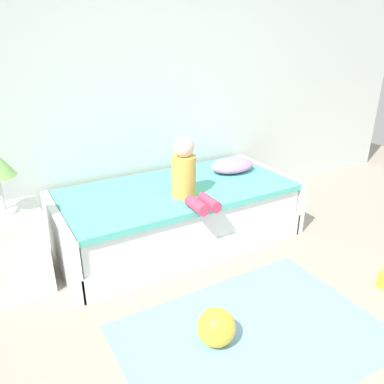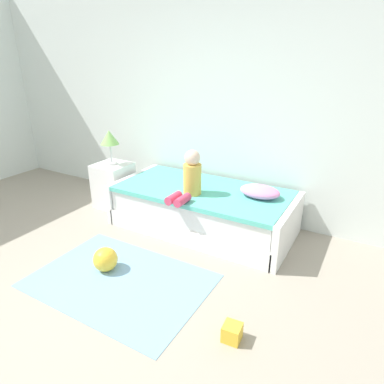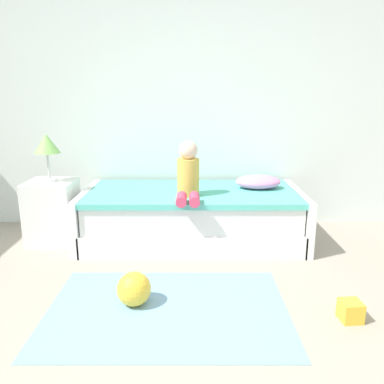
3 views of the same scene
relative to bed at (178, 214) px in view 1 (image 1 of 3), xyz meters
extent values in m
cube|color=silver|center=(-0.21, 0.60, 1.20)|extent=(7.20, 0.10, 2.90)
cube|color=white|center=(0.00, 0.00, -0.15)|extent=(2.00, 1.00, 0.20)
cube|color=white|center=(0.00, 0.00, 0.08)|extent=(1.94, 0.94, 0.25)
cube|color=#59C6B2|center=(0.00, 0.00, 0.23)|extent=(1.98, 0.98, 0.05)
cube|color=white|center=(-1.02, 0.00, 0.00)|extent=(0.07, 1.00, 0.50)
cube|color=white|center=(1.02, 0.00, 0.00)|extent=(0.07, 1.00, 0.50)
cube|color=white|center=(-1.35, -0.03, 0.05)|extent=(0.44, 0.44, 0.60)
cylinder|color=silver|center=(-1.35, -0.03, 0.37)|extent=(0.15, 0.15, 0.03)
cylinder|color=silver|center=(-1.35, -0.03, 0.50)|extent=(0.02, 0.02, 0.24)
cylinder|color=gold|center=(-0.04, -0.18, 0.42)|extent=(0.20, 0.20, 0.34)
sphere|color=beige|center=(-0.04, -0.18, 0.67)|extent=(0.17, 0.17, 0.17)
cylinder|color=#D83F60|center=(-0.09, -0.48, 0.30)|extent=(0.09, 0.22, 0.09)
cylinder|color=#D83F60|center=(0.02, -0.48, 0.30)|extent=(0.09, 0.22, 0.09)
ellipsoid|color=#EA8CC6|center=(0.65, 0.10, 0.32)|extent=(0.44, 0.30, 0.13)
sphere|color=yellow|center=(-0.40, -1.23, -0.13)|extent=(0.23, 0.23, 0.23)
cube|color=#7AA8CC|center=(-0.17, -1.30, -0.24)|extent=(1.60, 1.10, 0.01)
camera|label=1|loc=(-1.40, -2.68, 1.49)|focal=35.18mm
camera|label=2|loc=(1.68, -3.18, 1.67)|focal=31.21mm
camera|label=3|loc=(0.00, -3.63, 1.16)|focal=36.38mm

